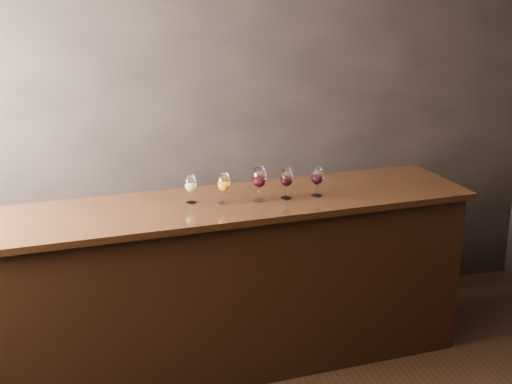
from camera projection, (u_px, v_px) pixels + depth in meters
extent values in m
cube|color=black|center=(225.00, 130.00, 5.29)|extent=(5.00, 0.02, 2.80)
cube|color=black|center=(223.00, 288.00, 4.66)|extent=(3.20, 0.97, 1.10)
cube|color=black|center=(222.00, 205.00, 4.49)|extent=(3.31, 1.05, 0.04)
cube|color=black|center=(139.00, 269.00, 5.21)|extent=(2.48, 0.40, 0.89)
cylinder|color=white|center=(191.00, 202.00, 4.47)|extent=(0.06, 0.06, 0.00)
cylinder|color=white|center=(191.00, 197.00, 4.46)|extent=(0.01, 0.01, 0.07)
ellipsoid|color=white|center=(191.00, 184.00, 4.43)|extent=(0.07, 0.07, 0.11)
cylinder|color=white|center=(190.00, 177.00, 4.42)|extent=(0.06, 0.06, 0.01)
ellipsoid|color=#C1C96E|center=(191.00, 187.00, 4.44)|extent=(0.06, 0.06, 0.05)
cylinder|color=white|center=(224.00, 203.00, 4.46)|extent=(0.07, 0.07, 0.00)
cylinder|color=white|center=(224.00, 197.00, 4.44)|extent=(0.01, 0.01, 0.07)
ellipsoid|color=white|center=(224.00, 183.00, 4.41)|extent=(0.08, 0.08, 0.12)
cylinder|color=white|center=(224.00, 174.00, 4.40)|extent=(0.06, 0.06, 0.01)
ellipsoid|color=orange|center=(224.00, 186.00, 4.42)|extent=(0.07, 0.07, 0.05)
cylinder|color=white|center=(259.00, 200.00, 4.51)|extent=(0.08, 0.08, 0.00)
cylinder|color=white|center=(259.00, 194.00, 4.50)|extent=(0.01, 0.01, 0.08)
ellipsoid|color=white|center=(259.00, 177.00, 4.47)|extent=(0.09, 0.09, 0.13)
cylinder|color=white|center=(259.00, 168.00, 4.45)|extent=(0.07, 0.07, 0.01)
ellipsoid|color=black|center=(259.00, 181.00, 4.47)|extent=(0.07, 0.07, 0.06)
cylinder|color=white|center=(286.00, 198.00, 4.56)|extent=(0.07, 0.07, 0.00)
cylinder|color=white|center=(286.00, 192.00, 4.54)|extent=(0.01, 0.01, 0.07)
ellipsoid|color=white|center=(287.00, 178.00, 4.52)|extent=(0.08, 0.08, 0.12)
cylinder|color=white|center=(287.00, 170.00, 4.50)|extent=(0.06, 0.06, 0.01)
ellipsoid|color=black|center=(287.00, 181.00, 4.52)|extent=(0.07, 0.07, 0.05)
cylinder|color=white|center=(317.00, 196.00, 4.61)|extent=(0.07, 0.07, 0.00)
cylinder|color=white|center=(317.00, 190.00, 4.59)|extent=(0.01, 0.01, 0.07)
ellipsoid|color=white|center=(317.00, 176.00, 4.57)|extent=(0.08, 0.08, 0.11)
cylinder|color=white|center=(317.00, 169.00, 4.55)|extent=(0.06, 0.06, 0.01)
ellipsoid|color=black|center=(317.00, 179.00, 4.57)|extent=(0.06, 0.06, 0.05)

